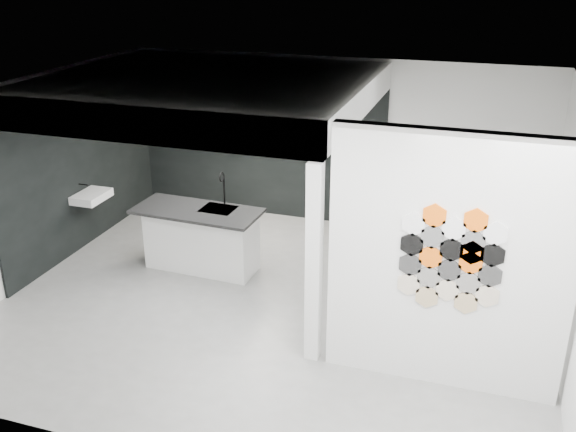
# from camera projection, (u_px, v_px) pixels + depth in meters

# --- Properties ---
(floor) EXTENTS (7.00, 6.00, 0.01)m
(floor) POSITION_uv_depth(u_px,v_px,m) (274.00, 303.00, 8.54)
(floor) COLOR slate
(partition_panel) EXTENTS (2.45, 0.15, 2.80)m
(partition_panel) POSITION_uv_depth(u_px,v_px,m) (448.00, 265.00, 6.48)
(partition_panel) COLOR silver
(partition_panel) RESTS_ON floor
(bay_clad_back) EXTENTS (4.40, 0.04, 2.35)m
(bay_clad_back) POSITION_uv_depth(u_px,v_px,m) (259.00, 149.00, 11.07)
(bay_clad_back) COLOR black
(bay_clad_back) RESTS_ON floor
(bay_clad_left) EXTENTS (0.04, 4.00, 2.35)m
(bay_clad_left) POSITION_uv_depth(u_px,v_px,m) (84.00, 171.00, 9.96)
(bay_clad_left) COLOR black
(bay_clad_left) RESTS_ON floor
(bulkhead) EXTENTS (4.40, 4.00, 0.40)m
(bulkhead) POSITION_uv_depth(u_px,v_px,m) (207.00, 91.00, 8.81)
(bulkhead) COLOR silver
(bulkhead) RESTS_ON corner_column
(corner_column) EXTENTS (0.16, 0.16, 2.35)m
(corner_column) POSITION_uv_depth(u_px,v_px,m) (314.00, 265.00, 6.97)
(corner_column) COLOR silver
(corner_column) RESTS_ON floor
(fascia_beam) EXTENTS (4.40, 0.16, 0.40)m
(fascia_beam) POSITION_uv_depth(u_px,v_px,m) (134.00, 125.00, 7.12)
(fascia_beam) COLOR silver
(fascia_beam) RESTS_ON corner_column
(wall_basin) EXTENTS (0.40, 0.60, 0.12)m
(wall_basin) POSITION_uv_depth(u_px,v_px,m) (92.00, 196.00, 9.84)
(wall_basin) COLOR silver
(wall_basin) RESTS_ON bay_clad_left
(display_shelf) EXTENTS (3.00, 0.15, 0.04)m
(display_shelf) POSITION_uv_depth(u_px,v_px,m) (262.00, 144.00, 10.90)
(display_shelf) COLOR black
(display_shelf) RESTS_ON bay_clad_back
(kitchen_island) EXTENTS (1.84, 0.87, 1.46)m
(kitchen_island) POSITION_uv_depth(u_px,v_px,m) (201.00, 237.00, 9.30)
(kitchen_island) COLOR silver
(kitchen_island) RESTS_ON floor
(stockpot) EXTENTS (0.27, 0.27, 0.18)m
(stockpot) POSITION_uv_depth(u_px,v_px,m) (206.00, 133.00, 11.15)
(stockpot) COLOR black
(stockpot) RESTS_ON display_shelf
(kettle) EXTENTS (0.21, 0.21, 0.15)m
(kettle) POSITION_uv_depth(u_px,v_px,m) (334.00, 145.00, 10.50)
(kettle) COLOR black
(kettle) RESTS_ON display_shelf
(glass_bowl) EXTENTS (0.16, 0.16, 0.10)m
(glass_bowl) POSITION_uv_depth(u_px,v_px,m) (339.00, 147.00, 10.48)
(glass_bowl) COLOR gray
(glass_bowl) RESTS_ON display_shelf
(glass_vase) EXTENTS (0.10, 0.10, 0.12)m
(glass_vase) POSITION_uv_depth(u_px,v_px,m) (339.00, 146.00, 10.48)
(glass_vase) COLOR gray
(glass_vase) RESTS_ON display_shelf
(bottle_dark) EXTENTS (0.07, 0.07, 0.15)m
(bottle_dark) POSITION_uv_depth(u_px,v_px,m) (260.00, 138.00, 10.87)
(bottle_dark) COLOR black
(bottle_dark) RESTS_ON display_shelf
(utensil_cup) EXTENTS (0.09, 0.09, 0.10)m
(utensil_cup) POSITION_uv_depth(u_px,v_px,m) (220.00, 136.00, 11.09)
(utensil_cup) COLOR black
(utensil_cup) RESTS_ON display_shelf
(hex_tile_cluster) EXTENTS (1.04, 0.02, 1.16)m
(hex_tile_cluster) POSITION_uv_depth(u_px,v_px,m) (451.00, 260.00, 6.36)
(hex_tile_cluster) COLOR beige
(hex_tile_cluster) RESTS_ON partition_panel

